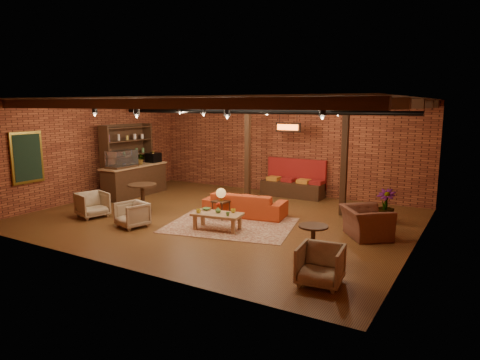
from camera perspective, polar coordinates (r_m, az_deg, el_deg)
The scene contains 29 objects.
floor at distance 11.79m, azimuth -2.70°, elevation -5.04°, with size 10.00×10.00×0.00m, color #421C10.
ceiling at distance 11.38m, azimuth -2.84°, elevation 10.71°, with size 10.00×8.00×0.02m, color black.
wall_back at distance 14.96m, azimuth 5.69°, elevation 4.36°, with size 10.00×0.02×3.20m, color maroon.
wall_front at distance 8.46m, azimuth -17.80°, elevation -0.40°, with size 10.00×0.02×3.20m, color maroon.
wall_left at distance 14.81m, azimuth -19.21°, elevation 3.80°, with size 0.02×8.00×3.20m, color maroon.
wall_right at distance 9.70m, azimuth 22.75°, elevation 0.58°, with size 0.02×8.00×3.20m, color maroon.
ceiling_beams at distance 11.38m, azimuth -2.83°, elevation 10.10°, with size 9.80×6.40×0.22m, color #301F10, non-canonical shape.
ceiling_pipe at distance 12.75m, azimuth 1.18°, elevation 9.07°, with size 0.12×0.12×9.60m, color black.
post_left at distance 13.99m, azimuth 1.03°, elevation 4.02°, with size 0.16×0.16×3.20m, color #301F10.
post_right at distance 12.11m, azimuth 13.75°, elevation 2.80°, with size 0.16×0.16×3.20m, color #301F10.
service_counter at distance 14.93m, azimuth -13.87°, elevation 1.01°, with size 0.80×2.50×1.60m, color #301F10, non-canonical shape.
plant_counter at distance 14.94m, azimuth -13.13°, elevation 2.68°, with size 0.35×0.39×0.30m, color #337F33.
shelving_hutch at distance 15.22m, azimuth -14.75°, elevation 2.67°, with size 0.52×2.00×2.40m, color #301F10, non-canonical shape.
chalkboard_menu at distance 13.39m, azimuth -26.51°, elevation 2.70°, with size 0.08×0.96×1.46m, color black.
banquette at distance 14.46m, azimuth 7.02°, elevation -0.26°, with size 2.10×0.70×1.00m, color maroon, non-canonical shape.
service_sign at distance 13.84m, azimuth 6.43°, elevation 7.01°, with size 0.86×0.06×0.30m, color #E15716.
ceiling_spotlights at distance 11.38m, azimuth -2.82°, elevation 9.00°, with size 6.40×4.40×0.28m, color black, non-canonical shape.
rug at distance 11.05m, azimuth -1.26°, elevation -6.04°, with size 3.15×2.41×0.01m, color maroon.
sofa at distance 11.92m, azimuth 0.69°, elevation -3.23°, with size 2.26×0.88×0.66m, color #B53B19.
coffee_table at distance 10.60m, azimuth -3.08°, elevation -4.67°, with size 1.31×0.79×0.67m.
side_table_lamp at distance 11.54m, azimuth -2.55°, elevation -2.07°, with size 0.44×0.44×0.85m.
round_table_left at distance 12.46m, azimuth -12.86°, elevation -1.77°, with size 0.81×0.81×0.84m.
armchair_a at distance 12.45m, azimuth -19.08°, elevation -2.97°, with size 0.74×0.69×0.76m, color beige.
armchair_b at distance 11.16m, azimuth -14.19°, elevation -4.34°, with size 0.68×0.64×0.70m, color beige.
armchair_right at distance 10.38m, azimuth 16.47°, elevation -4.80°, with size 1.10×0.71×0.96m, color brown.
side_table_book at distance 10.41m, azimuth 17.01°, elevation -5.01°, with size 0.47×0.47×0.49m.
round_table_right at distance 8.73m, azimuth 9.71°, elevation -7.44°, with size 0.59×0.59×0.69m.
armchair_far at distance 7.58m, azimuth 10.66°, elevation -10.85°, with size 0.74×0.69×0.76m, color beige.
plant_tall at distance 11.77m, azimuth 19.06°, elevation 0.90°, with size 1.46×1.46×2.61m, color #4C7F4C.
Camera 1 is at (6.25, -9.51, 3.06)m, focal length 32.00 mm.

